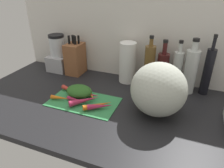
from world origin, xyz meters
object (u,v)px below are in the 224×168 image
at_px(carrot_1, 84,100).
at_px(carrot_6, 60,98).
at_px(cutting_board, 84,101).
at_px(bottle_2, 177,70).
at_px(bottle_3, 190,71).
at_px(carrot_7, 98,105).
at_px(blender_appliance, 58,55).
at_px(bottle_0, 149,66).
at_px(knife_block, 75,58).
at_px(bottle_1, 162,69).
at_px(carrot_3, 73,91).
at_px(paper_towel_roll, 128,63).
at_px(carrot_4, 77,100).
at_px(carrot_5, 100,106).
at_px(bottle_4, 208,71).
at_px(winter_squash, 158,89).
at_px(carrot_2, 91,94).
at_px(carrot_0, 86,95).

relative_size(carrot_1, carrot_6, 1.57).
bearing_deg(cutting_board, bottle_2, 37.42).
bearing_deg(bottle_3, carrot_7, -139.26).
distance_m(carrot_1, blender_appliance, 0.53).
height_order(carrot_6, blender_appliance, blender_appliance).
bearing_deg(bottle_0, carrot_6, -138.95).
distance_m(knife_block, bottle_1, 0.59).
bearing_deg(carrot_3, bottle_2, 28.09).
distance_m(knife_block, bottle_0, 0.52).
xyz_separation_m(paper_towel_roll, bottle_0, (0.14, -0.01, 0.00)).
bearing_deg(carrot_4, cutting_board, 39.16).
bearing_deg(bottle_0, carrot_5, -115.08).
distance_m(cutting_board, bottle_0, 0.44).
distance_m(carrot_1, bottle_4, 0.70).
bearing_deg(bottle_0, winter_squash, -68.86).
bearing_deg(carrot_7, knife_block, 133.24).
bearing_deg(carrot_1, carrot_4, -174.65).
bearing_deg(carrot_7, carrot_6, -178.30).
xyz_separation_m(winter_squash, paper_towel_roll, (-0.24, 0.28, -0.00)).
distance_m(carrot_1, carrot_4, 0.04).
bearing_deg(bottle_0, knife_block, 179.20).
bearing_deg(carrot_1, bottle_2, 39.96).
distance_m(carrot_1, carrot_2, 0.07).
bearing_deg(blender_appliance, carrot_3, -44.94).
relative_size(bottle_2, bottle_4, 0.87).
xyz_separation_m(carrot_3, bottle_2, (0.54, 0.29, 0.10)).
bearing_deg(knife_block, cutting_board, -54.21).
bearing_deg(carrot_5, carrot_1, 170.30).
height_order(carrot_2, blender_appliance, blender_appliance).
relative_size(carrot_4, bottle_1, 0.40).
bearing_deg(bottle_4, carrot_0, -153.15).
height_order(cutting_board, blender_appliance, blender_appliance).
bearing_deg(winter_squash, carrot_1, -169.40).
xyz_separation_m(cutting_board, carrot_3, (-0.10, 0.05, 0.02)).
bearing_deg(carrot_5, bottle_4, 37.72).
bearing_deg(blender_appliance, carrot_2, -35.09).
xyz_separation_m(carrot_3, knife_block, (-0.14, 0.27, 0.09)).
bearing_deg(carrot_2, paper_towel_roll, 66.37).
bearing_deg(carrot_3, carrot_7, -22.46).
height_order(carrot_1, carrot_3, carrot_1).
xyz_separation_m(cutting_board, carrot_1, (0.02, -0.02, 0.02)).
distance_m(bottle_0, bottle_3, 0.23).
height_order(carrot_0, knife_block, knife_block).
bearing_deg(carrot_2, carrot_4, -121.67).
bearing_deg(carrot_5, bottle_2, 48.96).
height_order(carrot_1, blender_appliance, blender_appliance).
bearing_deg(cutting_board, knife_block, 125.79).
bearing_deg(bottle_0, bottle_2, 7.34).
height_order(carrot_6, knife_block, knife_block).
relative_size(carrot_0, carrot_4, 1.24).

